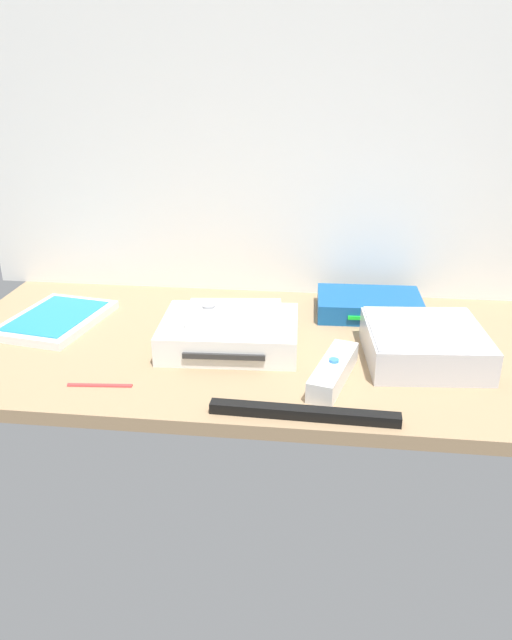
{
  "coord_description": "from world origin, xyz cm",
  "views": [
    {
      "loc": [
        10.44,
        -88.37,
        41.62
      ],
      "look_at": [
        0.0,
        0.0,
        4.0
      ],
      "focal_mm": 34.64,
      "sensor_mm": 36.0,
      "label": 1
    }
  ],
  "objects_px": {
    "game_case": "(56,319)",
    "network_router": "(369,305)",
    "remote_wand": "(333,371)",
    "mini_computer": "(424,344)",
    "sensor_bar": "(304,413)",
    "stylus_pen": "(100,384)",
    "game_console": "(230,333)",
    "remote_classic_pad": "(235,314)"
  },
  "relations": [
    {
      "from": "remote_wand",
      "to": "stylus_pen",
      "type": "height_order",
      "value": "remote_wand"
    },
    {
      "from": "game_case",
      "to": "remote_wand",
      "type": "relative_size",
      "value": 1.38
    },
    {
      "from": "remote_wand",
      "to": "mini_computer",
      "type": "bearing_deg",
      "value": 46.33
    },
    {
      "from": "remote_wand",
      "to": "stylus_pen",
      "type": "bearing_deg",
      "value": -155.78
    },
    {
      "from": "remote_classic_pad",
      "to": "remote_wand",
      "type": "bearing_deg",
      "value": -38.93
    },
    {
      "from": "mini_computer",
      "to": "stylus_pen",
      "type": "height_order",
      "value": "mini_computer"
    },
    {
      "from": "game_console",
      "to": "network_router",
      "type": "relative_size",
      "value": 1.19
    },
    {
      "from": "remote_wand",
      "to": "remote_classic_pad",
      "type": "distance_m",
      "value": 0.19
    },
    {
      "from": "game_console",
      "to": "game_case",
      "type": "xyz_separation_m",
      "value": [
        -0.31,
        0.05,
        -0.01
      ]
    },
    {
      "from": "remote_classic_pad",
      "to": "game_console",
      "type": "bearing_deg",
      "value": -154.01
    },
    {
      "from": "game_console",
      "to": "game_case",
      "type": "bearing_deg",
      "value": 167.09
    },
    {
      "from": "game_console",
      "to": "sensor_bar",
      "type": "distance_m",
      "value": 0.23
    },
    {
      "from": "game_case",
      "to": "sensor_bar",
      "type": "bearing_deg",
      "value": -20.39
    },
    {
      "from": "stylus_pen",
      "to": "game_case",
      "type": "bearing_deg",
      "value": 126.5
    },
    {
      "from": "sensor_bar",
      "to": "game_case",
      "type": "bearing_deg",
      "value": 151.64
    },
    {
      "from": "remote_wand",
      "to": "sensor_bar",
      "type": "xyz_separation_m",
      "value": [
        -0.04,
        -0.1,
        -0.01
      ]
    },
    {
      "from": "network_router",
      "to": "remote_wand",
      "type": "bearing_deg",
      "value": -105.22
    },
    {
      "from": "remote_classic_pad",
      "to": "sensor_bar",
      "type": "height_order",
      "value": "remote_classic_pad"
    },
    {
      "from": "remote_wand",
      "to": "stylus_pen",
      "type": "relative_size",
      "value": 1.69
    },
    {
      "from": "game_console",
      "to": "network_router",
      "type": "distance_m",
      "value": 0.28
    },
    {
      "from": "mini_computer",
      "to": "game_console",
      "type": "bearing_deg",
      "value": 177.38
    },
    {
      "from": "game_case",
      "to": "remote_classic_pad",
      "type": "height_order",
      "value": "remote_classic_pad"
    },
    {
      "from": "game_case",
      "to": "network_router",
      "type": "height_order",
      "value": "network_router"
    },
    {
      "from": "game_console",
      "to": "stylus_pen",
      "type": "bearing_deg",
      "value": -139.76
    },
    {
      "from": "mini_computer",
      "to": "sensor_bar",
      "type": "xyz_separation_m",
      "value": [
        -0.17,
        -0.18,
        -0.02
      ]
    },
    {
      "from": "remote_wand",
      "to": "stylus_pen",
      "type": "distance_m",
      "value": 0.32
    },
    {
      "from": "game_case",
      "to": "stylus_pen",
      "type": "xyz_separation_m",
      "value": [
        0.15,
        -0.2,
        -0.0
      ]
    },
    {
      "from": "game_console",
      "to": "stylus_pen",
      "type": "distance_m",
      "value": 0.22
    },
    {
      "from": "game_console",
      "to": "mini_computer",
      "type": "distance_m",
      "value": 0.3
    },
    {
      "from": "remote_wand",
      "to": "sensor_bar",
      "type": "distance_m",
      "value": 0.11
    },
    {
      "from": "remote_classic_pad",
      "to": "game_case",
      "type": "bearing_deg",
      "value": 165.13
    },
    {
      "from": "network_router",
      "to": "stylus_pen",
      "type": "bearing_deg",
      "value": -142.66
    },
    {
      "from": "game_case",
      "to": "sensor_bar",
      "type": "relative_size",
      "value": 0.88
    },
    {
      "from": "game_case",
      "to": "remote_classic_pad",
      "type": "xyz_separation_m",
      "value": [
        0.32,
        -0.05,
        0.05
      ]
    },
    {
      "from": "game_console",
      "to": "mini_computer",
      "type": "bearing_deg",
      "value": -5.53
    },
    {
      "from": "mini_computer",
      "to": "remote_classic_pad",
      "type": "relative_size",
      "value": 1.21
    },
    {
      "from": "network_router",
      "to": "sensor_bar",
      "type": "distance_m",
      "value": 0.37
    },
    {
      "from": "game_case",
      "to": "sensor_bar",
      "type": "xyz_separation_m",
      "value": [
        0.43,
        -0.25,
        -0.0
      ]
    },
    {
      "from": "mini_computer",
      "to": "remote_classic_pad",
      "type": "height_order",
      "value": "remote_classic_pad"
    },
    {
      "from": "game_console",
      "to": "stylus_pen",
      "type": "xyz_separation_m",
      "value": [
        -0.16,
        -0.15,
        -0.02
      ]
    },
    {
      "from": "sensor_bar",
      "to": "mini_computer",
      "type": "bearing_deg",
      "value": 49.11
    },
    {
      "from": "mini_computer",
      "to": "game_case",
      "type": "distance_m",
      "value": 0.61
    }
  ]
}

